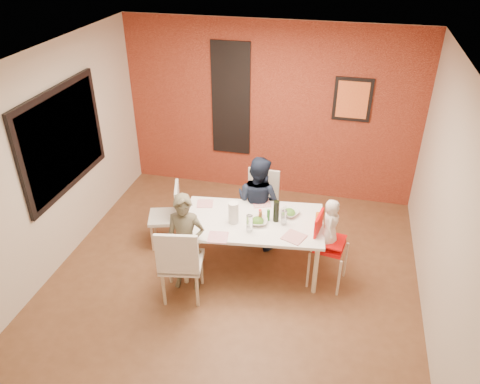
% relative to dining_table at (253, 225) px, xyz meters
% --- Properties ---
extents(ground, '(4.50, 4.50, 0.00)m').
position_rel_dining_table_xyz_m(ground, '(-0.18, -0.23, -0.65)').
color(ground, brown).
rests_on(ground, ground).
extents(ceiling, '(4.50, 4.50, 0.02)m').
position_rel_dining_table_xyz_m(ceiling, '(-0.18, -0.23, 2.05)').
color(ceiling, white).
rests_on(ceiling, wall_back).
extents(wall_back, '(4.50, 0.02, 2.70)m').
position_rel_dining_table_xyz_m(wall_back, '(-0.18, 2.02, 0.70)').
color(wall_back, beige).
rests_on(wall_back, ground).
extents(wall_front, '(4.50, 0.02, 2.70)m').
position_rel_dining_table_xyz_m(wall_front, '(-0.18, -2.48, 0.70)').
color(wall_front, beige).
rests_on(wall_front, ground).
extents(wall_left, '(0.02, 4.50, 2.70)m').
position_rel_dining_table_xyz_m(wall_left, '(-2.43, -0.23, 0.70)').
color(wall_left, beige).
rests_on(wall_left, ground).
extents(wall_right, '(0.02, 4.50, 2.70)m').
position_rel_dining_table_xyz_m(wall_right, '(2.07, -0.23, 0.70)').
color(wall_right, beige).
rests_on(wall_right, ground).
extents(brick_accent_wall, '(4.50, 0.02, 2.70)m').
position_rel_dining_table_xyz_m(brick_accent_wall, '(-0.18, 2.00, 0.70)').
color(brick_accent_wall, maroon).
rests_on(brick_accent_wall, ground).
extents(picture_window_frame, '(0.05, 1.70, 1.30)m').
position_rel_dining_table_xyz_m(picture_window_frame, '(-2.40, -0.03, 0.90)').
color(picture_window_frame, black).
rests_on(picture_window_frame, wall_left).
extents(picture_window_pane, '(0.02, 1.55, 1.15)m').
position_rel_dining_table_xyz_m(picture_window_pane, '(-2.38, -0.03, 0.90)').
color(picture_window_pane, black).
rests_on(picture_window_pane, wall_left).
extents(glassblock_strip, '(0.55, 0.03, 1.70)m').
position_rel_dining_table_xyz_m(glassblock_strip, '(-0.78, 1.99, 0.85)').
color(glassblock_strip, silver).
rests_on(glassblock_strip, wall_back).
extents(glassblock_surround, '(0.60, 0.03, 1.76)m').
position_rel_dining_table_xyz_m(glassblock_surround, '(-0.78, 1.98, 0.85)').
color(glassblock_surround, black).
rests_on(glassblock_surround, wall_back).
extents(art_print_frame, '(0.54, 0.03, 0.64)m').
position_rel_dining_table_xyz_m(art_print_frame, '(1.02, 1.98, 1.00)').
color(art_print_frame, black).
rests_on(art_print_frame, wall_back).
extents(art_print_canvas, '(0.44, 0.01, 0.54)m').
position_rel_dining_table_xyz_m(art_print_canvas, '(1.02, 1.97, 1.00)').
color(art_print_canvas, orange).
rests_on(art_print_canvas, wall_back).
extents(dining_table, '(1.82, 1.15, 0.71)m').
position_rel_dining_table_xyz_m(dining_table, '(0.00, 0.00, 0.00)').
color(dining_table, white).
rests_on(dining_table, ground).
extents(chair_near, '(0.55, 0.55, 1.02)m').
position_rel_dining_table_xyz_m(chair_near, '(-0.67, -0.78, -0.08)').
color(chair_near, silver).
rests_on(chair_near, ground).
extents(chair_far, '(0.45, 0.45, 0.95)m').
position_rel_dining_table_xyz_m(chair_far, '(-0.04, 0.79, -0.12)').
color(chair_far, beige).
rests_on(chair_far, ground).
extents(chair_left, '(0.52, 0.52, 0.89)m').
position_rel_dining_table_xyz_m(chair_left, '(-1.18, 0.24, -0.15)').
color(chair_left, beige).
rests_on(chair_left, ground).
extents(high_chair, '(0.46, 0.46, 0.95)m').
position_rel_dining_table_xyz_m(high_chair, '(0.91, -0.07, -0.08)').
color(high_chair, red).
rests_on(high_chair, ground).
extents(child_near, '(0.50, 0.37, 1.27)m').
position_rel_dining_table_xyz_m(child_near, '(-0.69, -0.53, -0.01)').
color(child_near, brown).
rests_on(child_near, ground).
extents(child_far, '(0.77, 0.69, 1.30)m').
position_rel_dining_table_xyz_m(child_far, '(-0.05, 0.54, -0.00)').
color(child_far, black).
rests_on(child_far, ground).
extents(toddler, '(0.20, 0.30, 0.61)m').
position_rel_dining_table_xyz_m(toddler, '(0.93, -0.08, 0.22)').
color(toddler, silver).
rests_on(toddler, high_chair).
extents(plate_near_left, '(0.25, 0.25, 0.01)m').
position_rel_dining_table_xyz_m(plate_near_left, '(-0.32, -0.44, 0.07)').
color(plate_near_left, white).
rests_on(plate_near_left, dining_table).
extents(plate_far_mid, '(0.29, 0.29, 0.01)m').
position_rel_dining_table_xyz_m(plate_far_mid, '(0.02, 0.41, 0.07)').
color(plate_far_mid, white).
rests_on(plate_far_mid, dining_table).
extents(plate_near_right, '(0.31, 0.31, 0.01)m').
position_rel_dining_table_xyz_m(plate_near_right, '(0.54, -0.24, 0.07)').
color(plate_near_right, white).
rests_on(plate_near_right, dining_table).
extents(plate_far_left, '(0.24, 0.24, 0.01)m').
position_rel_dining_table_xyz_m(plate_far_left, '(-0.68, 0.22, 0.07)').
color(plate_far_left, white).
rests_on(plate_far_left, dining_table).
extents(salad_bowl_a, '(0.28, 0.28, 0.06)m').
position_rel_dining_table_xyz_m(salad_bowl_a, '(0.07, -0.05, 0.09)').
color(salad_bowl_a, white).
rests_on(salad_bowl_a, dining_table).
extents(salad_bowl_b, '(0.30, 0.30, 0.06)m').
position_rel_dining_table_xyz_m(salad_bowl_b, '(0.41, 0.23, 0.09)').
color(salad_bowl_b, silver).
rests_on(salad_bowl_b, dining_table).
extents(wine_bottle, '(0.07, 0.07, 0.28)m').
position_rel_dining_table_xyz_m(wine_bottle, '(0.27, 0.05, 0.20)').
color(wine_bottle, black).
rests_on(wine_bottle, dining_table).
extents(wine_glass_a, '(0.08, 0.08, 0.22)m').
position_rel_dining_table_xyz_m(wine_glass_a, '(0.01, -0.23, 0.17)').
color(wine_glass_a, white).
rests_on(wine_glass_a, dining_table).
extents(wine_glass_b, '(0.07, 0.07, 0.20)m').
position_rel_dining_table_xyz_m(wine_glass_b, '(0.38, -0.00, 0.16)').
color(wine_glass_b, silver).
rests_on(wine_glass_b, dining_table).
extents(paper_towel_roll, '(0.12, 0.12, 0.28)m').
position_rel_dining_table_xyz_m(paper_towel_roll, '(-0.22, -0.09, 0.20)').
color(paper_towel_roll, white).
rests_on(paper_towel_roll, dining_table).
extents(condiment_red, '(0.04, 0.04, 0.14)m').
position_rel_dining_table_xyz_m(condiment_red, '(0.08, 0.05, 0.13)').
color(condiment_red, red).
rests_on(condiment_red, dining_table).
extents(condiment_green, '(0.04, 0.04, 0.15)m').
position_rel_dining_table_xyz_m(condiment_green, '(0.18, 0.05, 0.14)').
color(condiment_green, '#2C7326').
rests_on(condiment_green, dining_table).
extents(condiment_brown, '(0.04, 0.04, 0.15)m').
position_rel_dining_table_xyz_m(condiment_brown, '(0.10, -0.00, 0.14)').
color(condiment_brown, brown).
rests_on(condiment_brown, dining_table).
extents(sippy_cup, '(0.06, 0.06, 0.10)m').
position_rel_dining_table_xyz_m(sippy_cup, '(0.77, 0.19, 0.12)').
color(sippy_cup, '#D56217').
rests_on(sippy_cup, dining_table).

